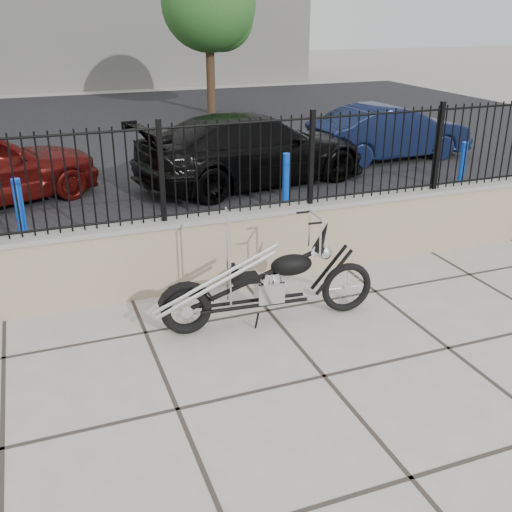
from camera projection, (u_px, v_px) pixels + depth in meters
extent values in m
plane|color=#99968E|center=(324.00, 376.00, 5.98)|extent=(90.00, 90.00, 0.00)
plane|color=black|center=(122.00, 139.00, 16.77)|extent=(30.00, 30.00, 0.00)
cube|color=gray|center=(240.00, 246.00, 7.95)|extent=(14.00, 0.36, 0.96)
cube|color=black|center=(240.00, 166.00, 7.54)|extent=(14.00, 0.08, 1.20)
imported|color=black|center=(253.00, 149.00, 12.30)|extent=(5.27, 2.90, 1.45)
imported|color=#0E1633|center=(390.00, 132.00, 14.34)|extent=(4.00, 1.57, 1.30)
cylinder|color=blue|center=(21.00, 215.00, 8.88)|extent=(0.16, 0.16, 1.12)
cylinder|color=blue|center=(286.00, 182.00, 10.71)|extent=(0.13, 0.13, 1.04)
cylinder|color=blue|center=(462.00, 167.00, 11.81)|extent=(0.16, 0.16, 1.00)
cylinder|color=#382619|center=(211.00, 69.00, 20.44)|extent=(0.29, 0.29, 2.93)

